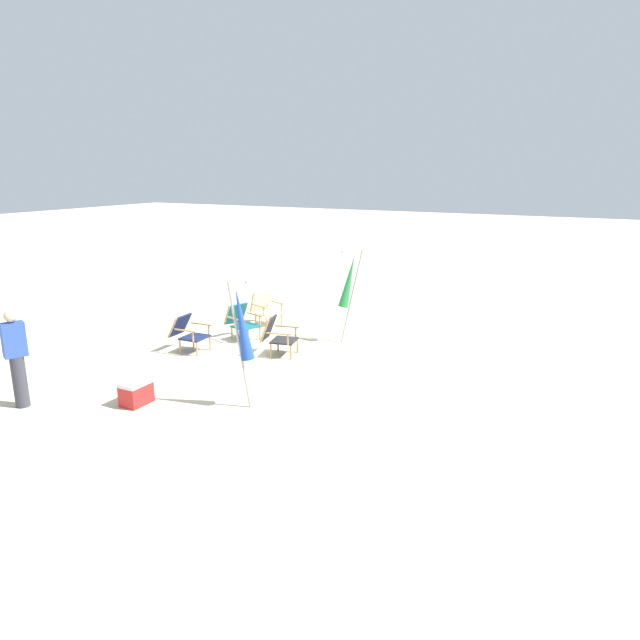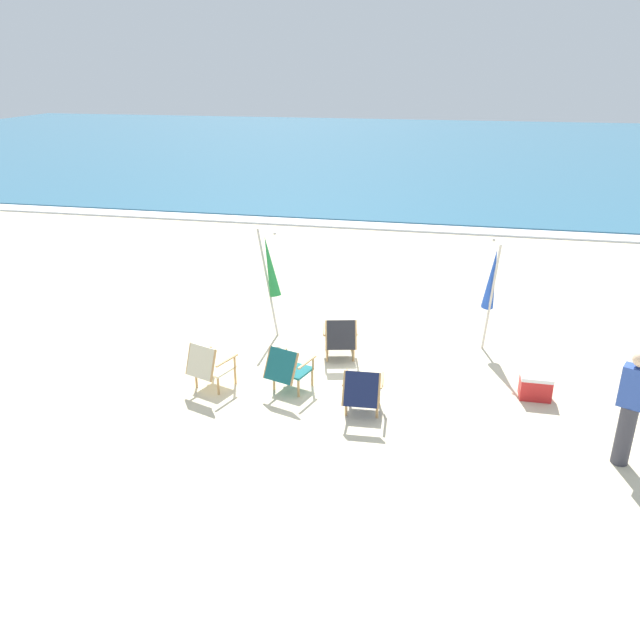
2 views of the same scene
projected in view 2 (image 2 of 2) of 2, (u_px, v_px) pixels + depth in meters
name	position (u px, v px, depth m)	size (l,w,h in m)	color
ground_plane	(363.00, 368.00, 10.93)	(80.00, 80.00, 0.00)	beige
sea	(433.00, 148.00, 38.52)	(80.00, 40.00, 0.10)	#2D6684
surf_band	(408.00, 227.00, 20.17)	(80.00, 1.10, 0.06)	white
beach_chair_far_center	(340.00, 338.00, 11.06)	(0.71, 0.80, 0.81)	#28282D
beach_chair_back_left	(362.00, 390.00, 9.31)	(0.62, 0.79, 0.78)	#19234C
beach_chair_back_right	(209.00, 365.00, 10.05)	(0.76, 0.82, 0.82)	beige
beach_chair_front_right	(288.00, 368.00, 9.97)	(0.77, 0.87, 0.80)	#196066
umbrella_furled_blue	(492.00, 280.00, 11.06)	(0.34, 0.43, 2.11)	#B7B2A8
umbrella_furled_green	(270.00, 267.00, 11.83)	(0.58, 0.46, 2.07)	#B7B2A8
person_near_chairs	(630.00, 408.00, 8.02)	(0.39, 0.32, 1.63)	#383842
cooler_box	(535.00, 386.00, 9.88)	(0.49, 0.35, 0.40)	red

